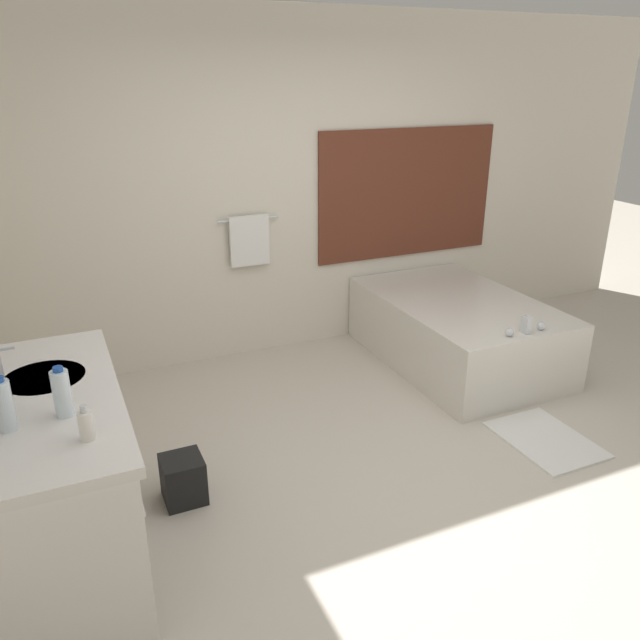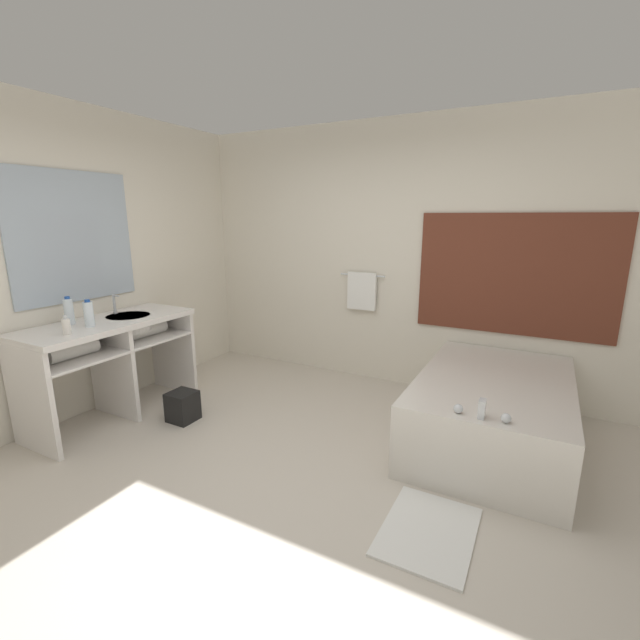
{
  "view_description": "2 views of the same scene",
  "coord_description": "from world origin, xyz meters",
  "px_view_note": "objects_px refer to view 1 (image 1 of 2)",
  "views": [
    {
      "loc": [
        -1.76,
        -2.47,
        2.23
      ],
      "look_at": [
        -0.23,
        0.93,
        0.74
      ],
      "focal_mm": 35.0,
      "sensor_mm": 36.0,
      "label": 1
    },
    {
      "loc": [
        1.42,
        -2.05,
        1.75
      ],
      "look_at": [
        -0.21,
        1.02,
        0.91
      ],
      "focal_mm": 24.0,
      "sensor_mm": 36.0,
      "label": 2
    }
  ],
  "objects_px": {
    "waste_bin": "(183,479)",
    "water_bottle_2": "(62,393)",
    "bathtub": "(457,327)",
    "soap_dispenser": "(86,425)",
    "water_bottle_1": "(4,405)"
  },
  "relations": [
    {
      "from": "water_bottle_2",
      "to": "waste_bin",
      "type": "bearing_deg",
      "value": 37.88
    },
    {
      "from": "waste_bin",
      "to": "water_bottle_2",
      "type": "bearing_deg",
      "value": -142.12
    },
    {
      "from": "soap_dispenser",
      "to": "water_bottle_2",
      "type": "bearing_deg",
      "value": 106.5
    },
    {
      "from": "water_bottle_1",
      "to": "waste_bin",
      "type": "distance_m",
      "value": 1.22
    },
    {
      "from": "waste_bin",
      "to": "water_bottle_1",
      "type": "bearing_deg",
      "value": -149.52
    },
    {
      "from": "water_bottle_2",
      "to": "soap_dispenser",
      "type": "height_order",
      "value": "water_bottle_2"
    },
    {
      "from": "water_bottle_2",
      "to": "water_bottle_1",
      "type": "bearing_deg",
      "value": -172.72
    },
    {
      "from": "water_bottle_2",
      "to": "waste_bin",
      "type": "relative_size",
      "value": 0.85
    },
    {
      "from": "water_bottle_1",
      "to": "waste_bin",
      "type": "xyz_separation_m",
      "value": [
        0.74,
        0.44,
        -0.87
      ]
    },
    {
      "from": "bathtub",
      "to": "waste_bin",
      "type": "bearing_deg",
      "value": -160.26
    },
    {
      "from": "water_bottle_1",
      "to": "soap_dispenser",
      "type": "height_order",
      "value": "water_bottle_1"
    },
    {
      "from": "waste_bin",
      "to": "soap_dispenser",
      "type": "bearing_deg",
      "value": -125.37
    },
    {
      "from": "water_bottle_2",
      "to": "waste_bin",
      "type": "xyz_separation_m",
      "value": [
        0.53,
        0.41,
        -0.86
      ]
    },
    {
      "from": "bathtub",
      "to": "water_bottle_1",
      "type": "relative_size",
      "value": 7.29
    },
    {
      "from": "bathtub",
      "to": "soap_dispenser",
      "type": "relative_size",
      "value": 11.41
    }
  ]
}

